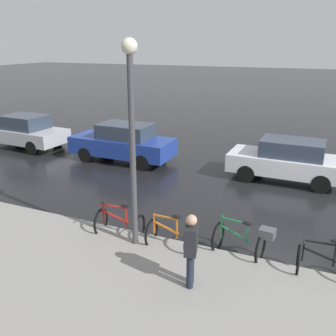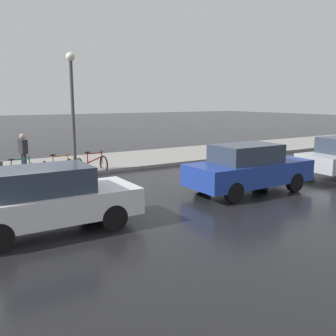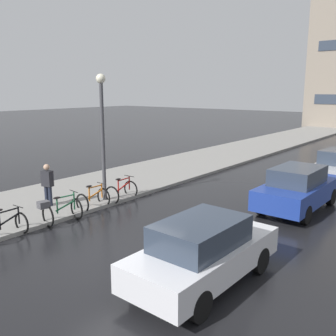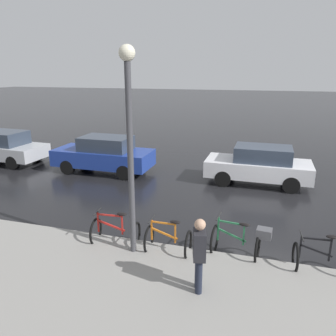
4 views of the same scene
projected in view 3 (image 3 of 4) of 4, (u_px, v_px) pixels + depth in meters
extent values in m
plane|color=black|center=(121.00, 260.00, 9.80)|extent=(140.00, 140.00, 0.00)
cube|color=gray|center=(175.00, 167.00, 21.09)|extent=(4.80, 60.00, 0.14)
torus|color=black|center=(22.00, 223.00, 11.50)|extent=(0.70, 0.10, 0.69)
cube|color=black|center=(0.00, 221.00, 10.89)|extent=(0.04, 0.04, 0.57)
cube|color=black|center=(19.00, 215.00, 11.39)|extent=(0.04, 0.04, 0.53)
cube|color=black|center=(9.00, 210.00, 11.09)|extent=(0.07, 0.62, 0.04)
cube|color=black|center=(9.00, 220.00, 11.13)|extent=(0.08, 0.71, 0.26)
cylinder|color=black|center=(18.00, 206.00, 11.33)|extent=(0.50, 0.06, 0.03)
torus|color=black|center=(77.00, 209.00, 12.77)|extent=(0.75, 0.15, 0.75)
torus|color=black|center=(48.00, 216.00, 12.05)|extent=(0.75, 0.15, 0.75)
cube|color=#237042|center=(57.00, 206.00, 12.23)|extent=(0.04, 0.04, 0.51)
cube|color=#237042|center=(74.00, 201.00, 12.65)|extent=(0.04, 0.04, 0.62)
cube|color=#237042|center=(65.00, 196.00, 12.39)|extent=(0.11, 0.63, 0.04)
cube|color=#237042|center=(65.00, 206.00, 12.44)|extent=(0.12, 0.71, 0.26)
ellipsoid|color=black|center=(57.00, 198.00, 12.17)|extent=(0.17, 0.27, 0.07)
cylinder|color=black|center=(74.00, 191.00, 12.59)|extent=(0.50, 0.09, 0.03)
cube|color=#4C4C51|center=(44.00, 205.00, 11.89)|extent=(0.32, 0.37, 0.22)
torus|color=black|center=(104.00, 197.00, 14.24)|extent=(0.71, 0.06, 0.71)
torus|color=black|center=(82.00, 203.00, 13.48)|extent=(0.71, 0.06, 0.71)
cube|color=orange|center=(89.00, 194.00, 13.67)|extent=(0.04, 0.04, 0.53)
cube|color=orange|center=(102.00, 191.00, 14.13)|extent=(0.04, 0.04, 0.54)
cube|color=orange|center=(95.00, 187.00, 13.85)|extent=(0.04, 0.61, 0.04)
cube|color=orange|center=(95.00, 194.00, 13.89)|extent=(0.04, 0.69, 0.25)
ellipsoid|color=black|center=(89.00, 186.00, 13.61)|extent=(0.14, 0.26, 0.07)
cylinder|color=black|center=(102.00, 183.00, 14.07)|extent=(0.50, 0.03, 0.03)
torus|color=black|center=(131.00, 189.00, 15.38)|extent=(0.72, 0.11, 0.72)
torus|color=black|center=(112.00, 195.00, 14.49)|extent=(0.72, 0.11, 0.72)
cube|color=red|center=(118.00, 187.00, 14.72)|extent=(0.04, 0.04, 0.54)
cube|color=red|center=(129.00, 183.00, 15.25)|extent=(0.04, 0.04, 0.55)
cube|color=red|center=(124.00, 179.00, 14.94)|extent=(0.08, 0.66, 0.04)
cube|color=red|center=(123.00, 186.00, 14.98)|extent=(0.09, 0.75, 0.27)
ellipsoid|color=black|center=(118.00, 179.00, 14.66)|extent=(0.16, 0.27, 0.07)
cylinder|color=black|center=(129.00, 176.00, 15.19)|extent=(0.50, 0.06, 0.03)
cube|color=silver|center=(204.00, 257.00, 8.51)|extent=(1.78, 4.13, 0.64)
cube|color=#2D3847|center=(201.00, 233.00, 8.26)|extent=(1.44, 2.21, 0.59)
cylinder|color=black|center=(208.00, 244.00, 10.01)|extent=(0.23, 0.64, 0.64)
cylinder|color=black|center=(260.00, 260.00, 9.06)|extent=(0.23, 0.64, 0.64)
cylinder|color=black|center=(142.00, 280.00, 8.09)|extent=(0.23, 0.64, 0.64)
cylinder|color=black|center=(199.00, 306.00, 7.14)|extent=(0.23, 0.64, 0.64)
cube|color=navy|center=(298.00, 192.00, 13.79)|extent=(1.82, 4.41, 0.71)
cube|color=#2D3847|center=(298.00, 175.00, 13.53)|extent=(1.48, 2.20, 0.60)
cylinder|color=black|center=(291.00, 190.00, 15.38)|extent=(0.23, 0.64, 0.64)
cylinder|color=black|center=(331.00, 197.00, 14.41)|extent=(0.23, 0.64, 0.64)
cylinder|color=black|center=(262.00, 206.00, 13.33)|extent=(0.23, 0.64, 0.64)
cylinder|color=black|center=(306.00, 215.00, 12.35)|extent=(0.23, 0.64, 0.64)
cylinder|color=black|center=(332.00, 169.00, 19.52)|extent=(0.25, 0.65, 0.64)
cylinder|color=black|center=(312.00, 177.00, 17.60)|extent=(0.25, 0.65, 0.64)
cylinder|color=#1E2333|center=(47.00, 197.00, 13.92)|extent=(0.14, 0.14, 0.88)
cylinder|color=#1E2333|center=(50.00, 198.00, 13.84)|extent=(0.14, 0.14, 0.88)
cube|color=#232328|center=(47.00, 179.00, 13.73)|extent=(0.45, 0.33, 0.58)
sphere|color=tan|center=(46.00, 167.00, 13.64)|extent=(0.22, 0.22, 0.22)
cylinder|color=#424247|center=(103.00, 145.00, 14.25)|extent=(0.14, 0.14, 4.63)
sphere|color=#F2EACC|center=(101.00, 79.00, 13.75)|extent=(0.35, 0.35, 0.35)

